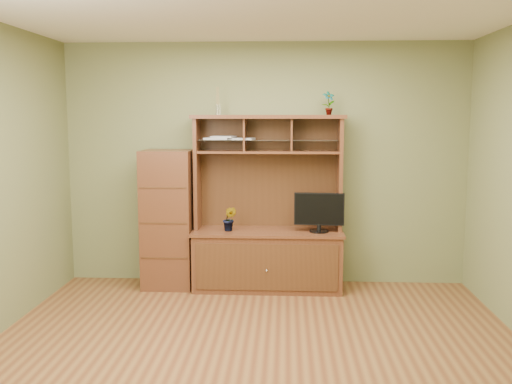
{
  "coord_description": "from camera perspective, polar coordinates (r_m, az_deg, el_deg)",
  "views": [
    {
      "loc": [
        0.24,
        -4.4,
        1.89
      ],
      "look_at": [
        -0.06,
        1.2,
        1.14
      ],
      "focal_mm": 40.0,
      "sensor_mm": 36.0,
      "label": 1
    }
  ],
  "objects": [
    {
      "name": "room",
      "position": [
        4.44,
        -0.06,
        0.63
      ],
      "size": [
        4.54,
        4.04,
        2.74
      ],
      "color": "brown",
      "rests_on": "ground"
    },
    {
      "name": "media_hutch",
      "position": [
        6.28,
        1.17,
        -4.95
      ],
      "size": [
        1.66,
        0.61,
        1.9
      ],
      "color": "#462514",
      "rests_on": "room"
    },
    {
      "name": "orchid_plant",
      "position": [
        6.18,
        -2.65,
        -2.7
      ],
      "size": [
        0.17,
        0.15,
        0.27
      ],
      "primitive_type": "imported",
      "rotation": [
        0.0,
        0.0,
        -0.23
      ],
      "color": "#295D20",
      "rests_on": "media_hutch"
    },
    {
      "name": "magazines",
      "position": [
        6.24,
        -2.9,
        5.41
      ],
      "size": [
        0.56,
        0.24,
        0.04
      ],
      "color": "#A9A9AE",
      "rests_on": "media_hutch"
    },
    {
      "name": "monitor",
      "position": [
        6.14,
        6.33,
        -1.95
      ],
      "size": [
        0.53,
        0.21,
        0.42
      ],
      "rotation": [
        0.0,
        0.0,
        -0.06
      ],
      "color": "black",
      "rests_on": "media_hutch"
    },
    {
      "name": "top_plant",
      "position": [
        6.22,
        7.28,
        8.83
      ],
      "size": [
        0.16,
        0.13,
        0.26
      ],
      "primitive_type": "imported",
      "rotation": [
        0.0,
        0.0,
        0.31
      ],
      "color": "#3C6724",
      "rests_on": "media_hutch"
    },
    {
      "name": "reed_diffuser",
      "position": [
        6.25,
        -3.85,
        8.78
      ],
      "size": [
        0.06,
        0.06,
        0.3
      ],
      "color": "silver",
      "rests_on": "media_hutch"
    },
    {
      "name": "side_cabinet",
      "position": [
        6.37,
        -8.77,
        -2.68
      ],
      "size": [
        0.54,
        0.49,
        1.52
      ],
      "color": "#462514",
      "rests_on": "room"
    }
  ]
}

